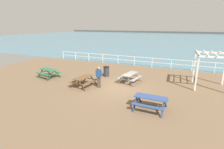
% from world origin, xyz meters
% --- Properties ---
extents(ground_plane, '(30.00, 24.00, 0.20)m').
position_xyz_m(ground_plane, '(0.00, 0.00, -0.10)').
color(ground_plane, brown).
extents(sea_band, '(142.00, 90.00, 0.01)m').
position_xyz_m(sea_band, '(0.00, 52.75, 0.00)').
color(sea_band, teal).
rests_on(sea_band, ground).
extents(distant_shoreline, '(142.00, 6.00, 1.80)m').
position_xyz_m(distant_shoreline, '(0.00, 95.75, 0.00)').
color(distant_shoreline, '#4C4C47').
rests_on(distant_shoreline, ground).
extents(seaward_railing, '(23.07, 0.07, 1.08)m').
position_xyz_m(seaward_railing, '(-0.00, 7.75, 0.76)').
color(seaward_railing, white).
rests_on(seaward_railing, ground).
extents(picnic_table_near_left, '(2.10, 1.88, 0.80)m').
position_xyz_m(picnic_table_near_left, '(-6.75, -0.18, 0.58)').
color(picnic_table_near_left, '#286B47').
rests_on(picnic_table_near_left, ground).
extents(picnic_table_near_right, '(1.68, 1.93, 0.80)m').
position_xyz_m(picnic_table_near_right, '(-2.49, -0.92, 0.58)').
color(picnic_table_near_right, brown).
rests_on(picnic_table_near_right, ground).
extents(picnic_table_mid_centre, '(1.84, 1.59, 0.80)m').
position_xyz_m(picnic_table_mid_centre, '(3.15, -2.72, 0.58)').
color(picnic_table_mid_centre, '#334C84').
rests_on(picnic_table_mid_centre, ground).
extents(picnic_table_far_left, '(1.76, 1.99, 0.80)m').
position_xyz_m(picnic_table_far_left, '(0.51, 1.50, 0.58)').
color(picnic_table_far_left, gray).
rests_on(picnic_table_far_left, ground).
extents(visitor, '(0.53, 0.23, 1.66)m').
position_xyz_m(visitor, '(-1.25, -0.70, 0.95)').
color(visitor, '#4C4233').
rests_on(visitor, ground).
extents(lattice_pergola, '(2.61, 2.72, 2.70)m').
position_xyz_m(lattice_pergola, '(6.53, 2.80, 2.00)').
color(lattice_pergola, white).
rests_on(lattice_pergola, ground).
extents(litter_bin, '(0.55, 0.55, 0.95)m').
position_xyz_m(litter_bin, '(-2.07, 2.29, 0.48)').
color(litter_bin, '#2D2D33').
rests_on(litter_bin, ground).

